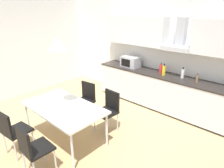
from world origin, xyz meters
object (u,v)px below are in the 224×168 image
(bottle_white, at_px, (183,74))
(chair_near_left, at_px, (12,129))
(dining_table, at_px, (64,109))
(pendant_lamp, at_px, (57,43))
(microwave, at_px, (131,62))
(bottle_red, at_px, (161,69))
(chair_near_right, at_px, (32,147))
(bottle_yellow, at_px, (164,70))
(chair_far_left, at_px, (86,98))
(bottle_brown, at_px, (197,78))
(chair_far_right, at_px, (109,107))

(bottle_white, height_order, chair_near_left, bottle_white)
(dining_table, bearing_deg, pendant_lamp, 33.69)
(microwave, distance_m, bottle_red, 0.90)
(chair_near_left, bearing_deg, chair_near_right, -0.03)
(bottle_red, bearing_deg, bottle_yellow, -35.62)
(bottle_white, relative_size, chair_far_left, 0.30)
(dining_table, height_order, chair_far_left, chair_far_left)
(dining_table, height_order, chair_near_right, chair_near_right)
(microwave, distance_m, bottle_white, 1.46)
(bottle_red, distance_m, bottle_brown, 0.91)
(bottle_red, xyz_separation_m, pendant_lamp, (-0.56, -2.50, 0.88))
(bottle_yellow, height_order, pendant_lamp, pendant_lamp)
(bottle_yellow, bearing_deg, chair_near_left, -107.72)
(bottle_yellow, xyz_separation_m, chair_far_right, (-0.34, -1.58, -0.50))
(microwave, distance_m, bottle_brown, 1.81)
(dining_table, bearing_deg, bottle_yellow, 73.96)
(bottle_white, bearing_deg, microwave, -177.98)
(bottle_red, xyz_separation_m, chair_far_left, (-0.91, -1.67, -0.49))
(microwave, distance_m, chair_near_left, 3.33)
(bottle_brown, relative_size, pendant_lamp, 0.64)
(bottle_brown, bearing_deg, chair_near_right, -108.80)
(bottle_red, bearing_deg, chair_far_right, -96.88)
(chair_near_left, bearing_deg, bottle_yellow, 72.28)
(bottle_white, xyz_separation_m, chair_far_right, (-0.76, -1.69, -0.48))
(chair_near_left, distance_m, chair_near_right, 0.69)
(bottle_red, xyz_separation_m, bottle_white, (0.55, 0.01, -0.00))
(chair_near_right, bearing_deg, chair_far_left, 113.12)
(dining_table, distance_m, chair_far_left, 0.92)
(bottle_white, xyz_separation_m, pendant_lamp, (-1.11, -2.51, 0.88))
(chair_far_left, xyz_separation_m, pendant_lamp, (0.36, -0.83, 1.37))
(chair_near_right, xyz_separation_m, chair_far_right, (0.01, 1.65, 0.00))
(bottle_red, height_order, chair_near_right, bottle_red)
(dining_table, xyz_separation_m, chair_near_right, (0.35, -0.83, -0.18))
(chair_far_left, height_order, chair_far_right, same)
(bottle_yellow, bearing_deg, pendant_lamp, -106.04)
(microwave, height_order, chair_near_right, microwave)
(bottle_white, xyz_separation_m, dining_table, (-1.11, -2.51, -0.31))
(bottle_brown, height_order, dining_table, bottle_brown)
(bottle_yellow, height_order, bottle_red, bottle_yellow)
(microwave, relative_size, bottle_red, 1.79)
(dining_table, distance_m, chair_far_right, 0.92)
(microwave, distance_m, chair_near_right, 3.40)
(bottle_red, xyz_separation_m, chair_far_right, (-0.20, -1.67, -0.49))
(microwave, xyz_separation_m, bottle_yellow, (1.04, -0.06, -0.02))
(bottle_brown, height_order, chair_near_right, bottle_brown)
(bottle_yellow, relative_size, dining_table, 0.18)
(chair_far_left, distance_m, chair_near_right, 1.80)
(bottle_red, height_order, bottle_brown, bottle_red)
(chair_near_right, height_order, chair_far_right, same)
(pendant_lamp, bearing_deg, chair_far_left, 113.42)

